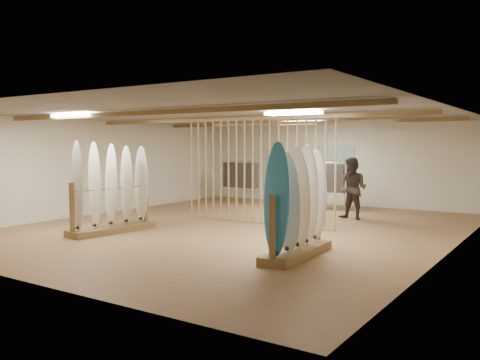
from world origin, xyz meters
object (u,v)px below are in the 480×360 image
Objects in this scene: rack_right at (297,219)px; shopper_a at (299,183)px; clothing_rack_b at (323,178)px; rack_left at (111,203)px; shopper_b at (353,185)px; clothing_rack_a at (241,175)px.

shopper_a is (-2.18, 4.36, 0.30)m from rack_right.
shopper_a reaches higher than clothing_rack_b.
rack_left is 1.14× the size of shopper_b.
shopper_a is 1.02× the size of shopper_b.
rack_left reaches higher than clothing_rack_a.
clothing_rack_a is 0.79× the size of shopper_b.
clothing_rack_b is at bearing -45.67° from shopper_a.
rack_left is 4.85m from rack_right.
shopper_b is (3.99, 5.14, 0.27)m from rack_left.
rack_right is 1.41× the size of clothing_rack_a.
clothing_rack_a is at bearing 4.16° from shopper_a.
shopper_a is 1.48m from shopper_b.
shopper_a is (3.47, -2.27, -0.01)m from clothing_rack_a.
shopper_a reaches higher than clothing_rack_a.
shopper_b is at bearing -57.74° from clothing_rack_b.
rack_right is 8.72m from clothing_rack_a.
rack_right reaches higher than shopper_b.
rack_left is 1.13× the size of shopper_a.
rack_left reaches higher than shopper_b.
rack_left is 6.80m from clothing_rack_a.
rack_left is at bearing 178.22° from rack_right.
rack_left is 6.51m from shopper_b.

